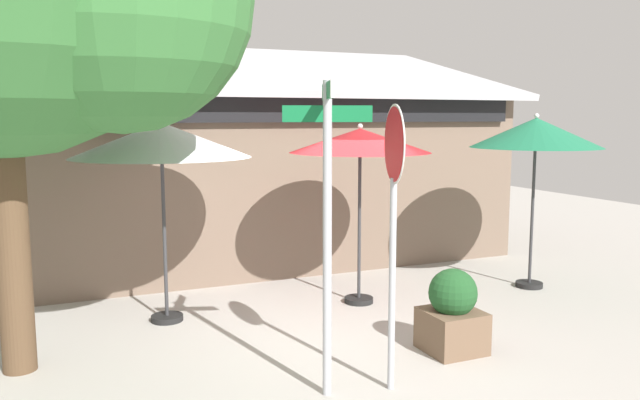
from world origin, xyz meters
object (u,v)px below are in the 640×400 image
(street_sign_post, at_px, (327,208))
(patio_umbrella_crimson_center, at_px, (360,142))
(sidewalk_planter, at_px, (452,313))
(patio_umbrella_forest_green_right, at_px, (536,134))
(stop_sign, at_px, (394,192))
(patio_umbrella_ivory_left, at_px, (161,141))

(street_sign_post, bearing_deg, patio_umbrella_crimson_center, 57.25)
(street_sign_post, relative_size, sidewalk_planter, 3.11)
(street_sign_post, distance_m, patio_umbrella_forest_green_right, 5.39)
(stop_sign, distance_m, patio_umbrella_forest_green_right, 4.86)
(patio_umbrella_ivory_left, height_order, patio_umbrella_crimson_center, patio_umbrella_ivory_left)
(sidewalk_planter, bearing_deg, patio_umbrella_ivory_left, 139.43)
(street_sign_post, relative_size, stop_sign, 1.07)
(patio_umbrella_forest_green_right, distance_m, sidewalk_planter, 4.04)
(patio_umbrella_crimson_center, distance_m, patio_umbrella_forest_green_right, 3.04)
(street_sign_post, bearing_deg, patio_umbrella_ivory_left, 109.62)
(street_sign_post, xyz_separation_m, patio_umbrella_forest_green_right, (4.79, 2.40, 0.61))
(stop_sign, bearing_deg, patio_umbrella_forest_green_right, 31.66)
(patio_umbrella_ivory_left, xyz_separation_m, patio_umbrella_forest_green_right, (5.87, -0.64, 0.05))
(street_sign_post, bearing_deg, sidewalk_planter, 14.88)
(patio_umbrella_crimson_center, height_order, sidewalk_planter, patio_umbrella_crimson_center)
(street_sign_post, xyz_separation_m, stop_sign, (0.67, -0.14, 0.13))
(patio_umbrella_crimson_center, bearing_deg, street_sign_post, -122.75)
(patio_umbrella_ivory_left, distance_m, patio_umbrella_crimson_center, 2.87)
(street_sign_post, bearing_deg, patio_umbrella_forest_green_right, 26.65)
(stop_sign, xyz_separation_m, patio_umbrella_forest_green_right, (4.12, 2.54, 0.47))
(stop_sign, relative_size, patio_umbrella_forest_green_right, 1.03)
(patio_umbrella_forest_green_right, relative_size, sidewalk_planter, 2.83)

